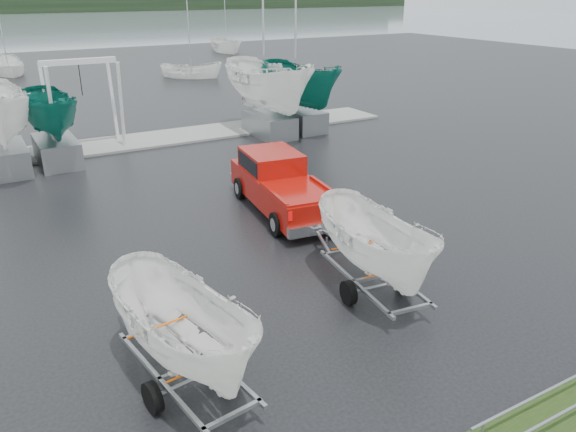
{
  "coord_description": "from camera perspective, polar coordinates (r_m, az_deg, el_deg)",
  "views": [
    {
      "loc": [
        -5.7,
        -14.0,
        7.12
      ],
      "look_at": [
        1.47,
        -1.5,
        1.2
      ],
      "focal_mm": 35.0,
      "sensor_mm": 36.0,
      "label": 1
    }
  ],
  "objects": [
    {
      "name": "moored_boat_1",
      "position": [
        55.72,
        -26.45,
        12.74
      ],
      "size": [
        2.41,
        2.46,
        11.09
      ],
      "rotation": [
        0.0,
        0.0,
        3.18
      ],
      "color": "white",
      "rests_on": "ground"
    },
    {
      "name": "dock",
      "position": [
        28.48,
        -17.48,
        6.93
      ],
      "size": [
        30.0,
        3.0,
        0.12
      ],
      "primitive_type": "cube",
      "color": "gray",
      "rests_on": "ground"
    },
    {
      "name": "trailer_hitched",
      "position": [
        13.17,
        9.25,
        2.63
      ],
      "size": [
        1.93,
        3.72,
        5.06
      ],
      "rotation": [
        0.0,
        0.0,
        -0.13
      ],
      "color": "gray",
      "rests_on": "ground"
    },
    {
      "name": "ground_plane",
      "position": [
        16.71,
        -6.96,
        -3.07
      ],
      "size": [
        120.0,
        120.0,
        0.0
      ],
      "primitive_type": "plane",
      "color": "black",
      "rests_on": "ground"
    },
    {
      "name": "pickup_truck",
      "position": [
        19.06,
        -0.93,
        3.51
      ],
      "size": [
        2.6,
        5.79,
        1.86
      ],
      "rotation": [
        0.0,
        0.0,
        -0.13
      ],
      "color": "#980E08",
      "rests_on": "ground"
    },
    {
      "name": "trailer_parked",
      "position": [
        9.93,
        -11.15,
        -4.51
      ],
      "size": [
        1.92,
        3.73,
        4.99
      ],
      "rotation": [
        0.0,
        0.0,
        0.14
      ],
      "color": "gray",
      "rests_on": "ground"
    },
    {
      "name": "keelboat_2",
      "position": [
        28.42,
        -2.01,
        16.77
      ],
      "size": [
        2.75,
        3.2,
        10.92
      ],
      "color": "gray",
      "rests_on": "ground"
    },
    {
      "name": "keelboat_3",
      "position": [
        29.71,
        1.27,
        16.17
      ],
      "size": [
        2.47,
        3.2,
        10.65
      ],
      "color": "gray",
      "rests_on": "ground"
    },
    {
      "name": "keelboat_1",
      "position": [
        25.68,
        -23.29,
        11.79
      ],
      "size": [
        2.06,
        3.2,
        6.56
      ],
      "color": "gray",
      "rests_on": "ground"
    },
    {
      "name": "boat_hoist",
      "position": [
        27.76,
        -20.19,
        11.78
      ],
      "size": [
        3.3,
        2.18,
        4.12
      ],
      "color": "silver",
      "rests_on": "ground"
    },
    {
      "name": "moored_boat_2",
      "position": [
        49.07,
        -9.76,
        13.68
      ],
      "size": [
        2.88,
        2.88,
        10.69
      ],
      "rotation": [
        0.0,
        0.0,
        0.89
      ],
      "color": "white",
      "rests_on": "ground"
    },
    {
      "name": "moored_boat_3",
      "position": [
        68.34,
        -6.26,
        16.22
      ],
      "size": [
        2.83,
        2.89,
        11.48
      ],
      "rotation": [
        0.0,
        0.0,
        6.2
      ],
      "color": "white",
      "rests_on": "ground"
    }
  ]
}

